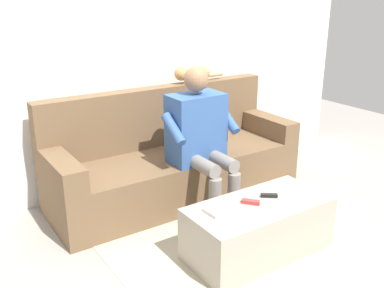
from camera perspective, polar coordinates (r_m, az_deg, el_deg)
The scene contains 10 objects.
ground_plane at distance 3.46m, azimuth 4.04°, elevation -10.86°, with size 8.00×8.00×0.00m, color gray.
back_wall at distance 4.02m, azimuth -6.13°, elevation 13.09°, with size 4.80×0.06×2.62m, color silver.
couch at distance 3.87m, azimuth -2.41°, elevation -2.36°, with size 2.21×0.75×0.94m.
coffee_table at distance 3.11m, azimuth 8.61°, elevation -10.78°, with size 1.01×0.48×0.38m.
person_solo_seated at distance 3.49m, azimuth 1.04°, elevation 1.35°, with size 0.59×0.58×1.19m.
cat_on_backrest at distance 4.06m, azimuth 0.09°, elevation 9.11°, with size 0.53×0.12×0.16m.
remote_black at distance 3.11m, azimuth 9.99°, elevation -6.61°, with size 0.12×0.03×0.02m, color black.
remote_red at distance 3.00m, azimuth 7.65°, elevation -7.48°, with size 0.12×0.04×0.02m, color #B73333.
remote_white at distance 2.84m, azimuth 2.48°, elevation -8.95°, with size 0.15×0.04×0.02m, color white.
floor_rug at distance 3.29m, azimuth 6.83°, elevation -12.64°, with size 1.89×1.66×0.01m, color #B7AD93.
Camera 1 is at (1.85, 2.96, 1.74)m, focal length 40.99 mm.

